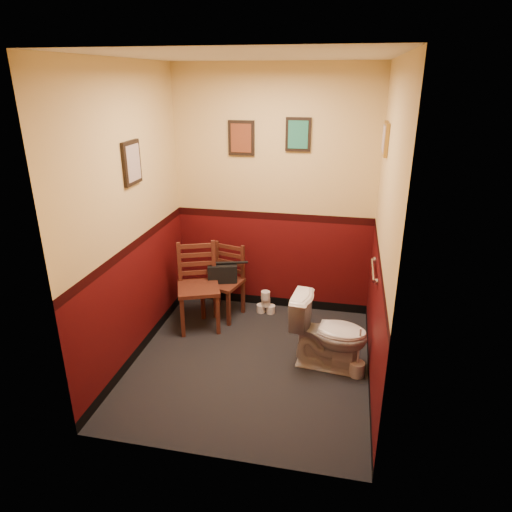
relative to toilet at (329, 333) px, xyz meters
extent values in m
cube|color=black|center=(-0.72, -0.10, -0.35)|extent=(2.20, 2.40, 0.00)
cube|color=silver|center=(-0.72, -0.10, 2.35)|extent=(2.20, 2.40, 0.00)
cube|color=#45090A|center=(-0.72, 1.10, 1.00)|extent=(2.20, 0.00, 2.70)
cube|color=#45090A|center=(-0.72, -1.30, 1.00)|extent=(2.20, 0.00, 2.70)
cube|color=#45090A|center=(-1.82, -0.10, 1.00)|extent=(0.00, 2.40, 2.70)
cube|color=#45090A|center=(0.38, -0.10, 1.00)|extent=(0.00, 2.40, 2.70)
cylinder|color=silver|center=(0.35, 0.15, 0.60)|extent=(0.03, 0.50, 0.03)
cylinder|color=silver|center=(0.37, -0.10, 0.60)|extent=(0.02, 0.06, 0.06)
cylinder|color=silver|center=(0.37, 0.40, 0.60)|extent=(0.02, 0.06, 0.06)
cube|color=black|center=(-1.07, 1.08, 1.60)|extent=(0.28, 0.03, 0.36)
cube|color=brown|center=(-1.07, 1.06, 1.60)|extent=(0.22, 0.01, 0.30)
cube|color=black|center=(-0.47, 1.08, 1.65)|extent=(0.26, 0.03, 0.34)
cube|color=#23725B|center=(-0.47, 1.06, 1.65)|extent=(0.20, 0.01, 0.28)
cube|color=black|center=(-1.80, 0.00, 1.50)|extent=(0.03, 0.30, 0.38)
cube|color=tan|center=(-1.79, 0.00, 1.50)|extent=(0.01, 0.24, 0.31)
cube|color=olive|center=(0.36, 0.50, 1.70)|extent=(0.03, 0.34, 0.28)
cube|color=tan|center=(0.35, 0.50, 1.70)|extent=(0.01, 0.28, 0.22)
imported|color=white|center=(0.00, 0.00, 0.00)|extent=(0.75, 0.47, 0.70)
cylinder|color=silver|center=(0.27, -0.10, -0.28)|extent=(0.14, 0.14, 0.14)
cylinder|color=silver|center=(0.27, -0.10, -0.05)|extent=(0.02, 0.02, 0.39)
cube|color=#57261A|center=(-1.41, 0.45, 0.11)|extent=(0.56, 0.56, 0.04)
cube|color=#57261A|center=(-1.51, 0.21, -0.12)|extent=(0.05, 0.05, 0.46)
cube|color=#57261A|center=(-1.64, 0.55, -0.12)|extent=(0.05, 0.05, 0.46)
cube|color=#57261A|center=(-1.17, 0.34, -0.12)|extent=(0.05, 0.05, 0.46)
cube|color=#57261A|center=(-1.30, 0.69, -0.12)|extent=(0.05, 0.05, 0.46)
cube|color=#57261A|center=(-1.65, 0.56, 0.34)|extent=(0.05, 0.05, 0.46)
cube|color=#57261A|center=(-1.30, 0.69, 0.34)|extent=(0.05, 0.05, 0.46)
cube|color=#57261A|center=(-1.47, 0.63, 0.21)|extent=(0.33, 0.15, 0.05)
cube|color=#57261A|center=(-1.47, 0.63, 0.32)|extent=(0.33, 0.15, 0.05)
cube|color=#57261A|center=(-1.47, 0.63, 0.42)|extent=(0.33, 0.15, 0.05)
cube|color=#57261A|center=(-1.47, 0.63, 0.52)|extent=(0.33, 0.15, 0.05)
cube|color=#57261A|center=(-1.22, 0.74, 0.06)|extent=(0.47, 0.47, 0.04)
cube|color=#57261A|center=(-1.42, 0.62, -0.14)|extent=(0.04, 0.04, 0.41)
cube|color=#57261A|center=(-1.34, 0.94, -0.14)|extent=(0.04, 0.04, 0.41)
cube|color=#57261A|center=(-1.10, 0.53, -0.14)|extent=(0.04, 0.04, 0.41)
cube|color=#57261A|center=(-1.02, 0.85, -0.14)|extent=(0.04, 0.04, 0.41)
cube|color=#57261A|center=(-1.34, 0.94, 0.27)|extent=(0.04, 0.04, 0.41)
cube|color=#57261A|center=(-1.02, 0.86, 0.27)|extent=(0.04, 0.04, 0.41)
cube|color=#57261A|center=(-1.18, 0.90, 0.16)|extent=(0.31, 0.10, 0.04)
cube|color=#57261A|center=(-1.18, 0.90, 0.25)|extent=(0.31, 0.10, 0.04)
cube|color=#57261A|center=(-1.18, 0.90, 0.34)|extent=(0.31, 0.10, 0.04)
cube|color=#57261A|center=(-1.18, 0.90, 0.43)|extent=(0.31, 0.10, 0.04)
cube|color=black|center=(-1.22, 0.74, 0.18)|extent=(0.35, 0.24, 0.20)
cylinder|color=black|center=(-1.22, 0.74, 0.30)|extent=(0.28, 0.11, 0.03)
cylinder|color=silver|center=(-0.82, 0.90, -0.30)|extent=(0.10, 0.10, 0.09)
cylinder|color=silver|center=(-0.70, 0.90, -0.30)|extent=(0.10, 0.10, 0.09)
cylinder|color=silver|center=(-0.76, 0.90, -0.21)|extent=(0.10, 0.10, 0.09)
cylinder|color=silver|center=(-0.76, 0.88, -0.11)|extent=(0.10, 0.10, 0.09)
camera|label=1|loc=(0.08, -3.71, 2.21)|focal=32.00mm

